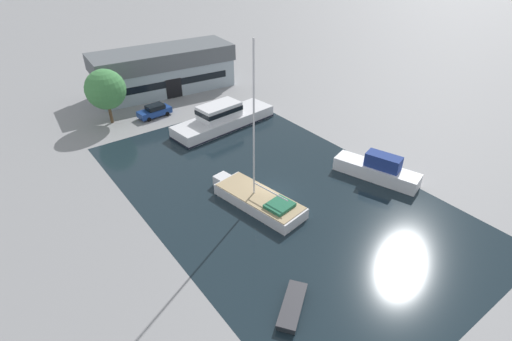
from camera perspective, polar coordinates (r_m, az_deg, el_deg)
name	(u,v)px	position (r m, az deg, el deg)	size (l,w,h in m)	color
ground_plane	(274,192)	(38.91, 2.59, -3.09)	(440.00, 440.00, 0.00)	gray
water_canal	(274,192)	(38.90, 2.59, -3.09)	(23.79, 39.18, 0.01)	black
warehouse_building	(164,70)	(63.90, -13.01, 13.83)	(21.48, 9.21, 6.41)	#99A8B2
quay_tree_near_building	(105,89)	(54.22, -20.71, 10.79)	(5.04, 5.04, 7.07)	brown
parked_car	(155,111)	(55.65, -14.28, 8.26)	(4.57, 2.20, 1.65)	navy
sailboat_moored	(258,199)	(36.81, 0.27, -4.08)	(4.68, 10.35, 15.08)	silver
motor_cruiser	(223,119)	(51.10, -4.78, 7.39)	(14.28, 5.59, 3.22)	silver
small_dinghy	(292,306)	(28.57, 5.21, -18.75)	(4.05, 3.44, 0.55)	#23282D
cabin_boat	(378,170)	(42.24, 16.98, 0.13)	(4.69, 8.85, 2.81)	white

